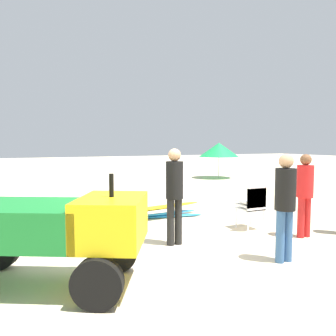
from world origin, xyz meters
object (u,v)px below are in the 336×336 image
object	(u,v)px
utility_cart	(51,228)
lifeguard_far_right	(305,190)
surfboard_pile	(155,212)
beach_umbrella_left	(219,150)
stacked_plastic_chairs	(253,202)
lifeguard_near_right	(285,200)
lifeguard_near_left	(174,189)

from	to	relation	value
utility_cart	lifeguard_far_right	distance (m)	4.82
surfboard_pile	beach_umbrella_left	size ratio (longest dim) A/B	1.27
utility_cart	stacked_plastic_chairs	size ratio (longest dim) A/B	2.76
utility_cart	lifeguard_near_right	xyz separation A→B (m)	(3.44, -0.56, 0.21)
utility_cart	lifeguard_near_left	xyz separation A→B (m)	(2.22, 0.93, 0.25)
utility_cart	beach_umbrella_left	bearing A→B (deg)	48.08
stacked_plastic_chairs	lifeguard_far_right	distance (m)	1.10
stacked_plastic_chairs	surfboard_pile	bearing A→B (deg)	130.40
lifeguard_near_left	lifeguard_far_right	xyz separation A→B (m)	(2.58, -0.62, -0.08)
surfboard_pile	lifeguard_near_right	size ratio (longest dim) A/B	1.59
beach_umbrella_left	stacked_plastic_chairs	bearing A→B (deg)	-119.00
surfboard_pile	beach_umbrella_left	xyz separation A→B (m)	(6.66, 7.36, 1.37)
lifeguard_near_right	beach_umbrella_left	distance (m)	12.43
surfboard_pile	lifeguard_near_right	bearing A→B (deg)	-77.57
beach_umbrella_left	surfboard_pile	bearing A→B (deg)	-132.14
lifeguard_far_right	lifeguard_near_right	bearing A→B (deg)	-147.31
stacked_plastic_chairs	surfboard_pile	distance (m)	2.45
stacked_plastic_chairs	lifeguard_far_right	bearing A→B (deg)	-55.93
lifeguard_far_right	utility_cart	bearing A→B (deg)	-176.28
stacked_plastic_chairs	beach_umbrella_left	distance (m)	10.56
stacked_plastic_chairs	lifeguard_near_left	xyz separation A→B (m)	(-2.00, -0.24, 0.43)
surfboard_pile	beach_umbrella_left	distance (m)	10.03
stacked_plastic_chairs	lifeguard_near_left	bearing A→B (deg)	-173.07
lifeguard_near_right	beach_umbrella_left	world-z (taller)	beach_umbrella_left
lifeguard_near_left	lifeguard_near_right	size ratio (longest dim) A/B	1.04
surfboard_pile	lifeguard_near_left	size ratio (longest dim) A/B	1.53
utility_cart	lifeguard_far_right	bearing A→B (deg)	3.72
utility_cart	surfboard_pile	size ratio (longest dim) A/B	1.03
surfboard_pile	lifeguard_far_right	xyz separation A→B (m)	(2.15, -2.70, 0.80)
beach_umbrella_left	utility_cart	bearing A→B (deg)	-131.92
stacked_plastic_chairs	lifeguard_near_right	size ratio (longest dim) A/B	0.59
lifeguard_far_right	beach_umbrella_left	world-z (taller)	beach_umbrella_left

